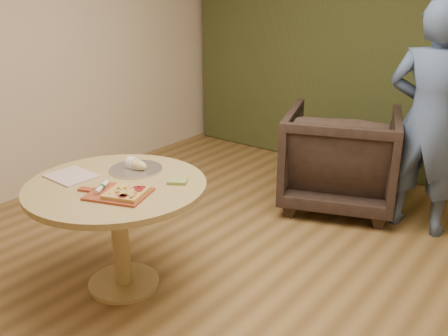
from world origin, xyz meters
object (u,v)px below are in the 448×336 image
object	(u,v)px
flatbread_pizza	(126,193)
bread_roll	(135,164)
armchair	(341,153)
pedestal_table	(118,204)
person_standing	(429,120)
cutlery_roll	(102,187)
pizza_paddle	(117,194)
serving_tray	(136,169)

from	to	relation	value
flatbread_pizza	bread_roll	world-z (taller)	bread_roll
bread_roll	armchair	distance (m)	2.01
armchair	pedestal_table	bearing A→B (deg)	54.39
flatbread_pizza	person_standing	size ratio (longest dim) A/B	0.15
bread_roll	flatbread_pizza	bearing A→B (deg)	-49.08
flatbread_pizza	bread_roll	distance (m)	0.45
cutlery_roll	person_standing	size ratio (longest dim) A/B	0.10
cutlery_roll	bread_roll	xyz separation A→B (m)	(-0.12, 0.38, 0.01)
flatbread_pizza	cutlery_roll	xyz separation A→B (m)	(-0.18, -0.04, 0.00)
bread_roll	armchair	size ratio (longest dim) A/B	0.19
cutlery_roll	bread_roll	world-z (taller)	bread_roll
pedestal_table	pizza_paddle	distance (m)	0.24
bread_roll	pedestal_table	bearing A→B (deg)	-71.07
cutlery_roll	serving_tray	bearing A→B (deg)	77.54
pedestal_table	cutlery_roll	xyz separation A→B (m)	(0.04, -0.14, 0.17)
pedestal_table	serving_tray	world-z (taller)	serving_tray
pedestal_table	flatbread_pizza	xyz separation A→B (m)	(0.21, -0.10, 0.17)
pizza_paddle	serving_tray	xyz separation A→B (m)	(-0.22, 0.36, -0.00)
flatbread_pizza	armchair	bearing A→B (deg)	81.05
pedestal_table	pizza_paddle	xyz separation A→B (m)	(0.15, -0.12, 0.15)
serving_tray	armchair	bearing A→B (deg)	71.23
pedestal_table	armchair	bearing A→B (deg)	75.09
pedestal_table	flatbread_pizza	size ratio (longest dim) A/B	4.08
cutlery_roll	bread_roll	bearing A→B (deg)	78.76
bread_roll	person_standing	xyz separation A→B (m)	(1.37, 1.86, 0.14)
pizza_paddle	cutlery_roll	world-z (taller)	cutlery_roll
armchair	flatbread_pizza	bearing A→B (deg)	60.35
bread_roll	armchair	world-z (taller)	armchair
serving_tray	bread_roll	distance (m)	0.04
person_standing	cutlery_roll	bearing A→B (deg)	60.17
armchair	bread_roll	bearing A→B (deg)	50.28
pizza_paddle	bread_roll	world-z (taller)	bread_roll
person_standing	armchair	bearing A→B (deg)	-2.36
cutlery_roll	bread_roll	size ratio (longest dim) A/B	0.96
serving_tray	person_standing	world-z (taller)	person_standing
pizza_paddle	armchair	xyz separation A→B (m)	(0.42, 2.24, -0.26)
flatbread_pizza	pizza_paddle	bearing A→B (deg)	-167.09
pedestal_table	flatbread_pizza	world-z (taller)	flatbread_pizza
pedestal_table	bread_roll	distance (m)	0.32
bread_roll	person_standing	size ratio (longest dim) A/B	0.10
pizza_paddle	serving_tray	world-z (taller)	serving_tray
flatbread_pizza	cutlery_roll	size ratio (longest dim) A/B	1.52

